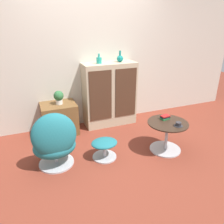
{
  "coord_description": "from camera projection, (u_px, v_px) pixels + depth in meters",
  "views": [
    {
      "loc": [
        -1.1,
        -2.49,
        1.87
      ],
      "look_at": [
        0.05,
        0.39,
        0.55
      ],
      "focal_mm": 35.0,
      "sensor_mm": 36.0,
      "label": 1
    }
  ],
  "objects": [
    {
      "name": "ground_plane",
      "position": [
        118.0,
        156.0,
        3.23
      ],
      "size": [
        12.0,
        12.0,
        0.0
      ],
      "primitive_type": "plane",
      "color": "brown"
    },
    {
      "name": "wall_back",
      "position": [
        89.0,
        54.0,
        3.87
      ],
      "size": [
        6.4,
        0.06,
        2.6
      ],
      "color": "beige",
      "rests_on": "ground_plane"
    },
    {
      "name": "sideboard",
      "position": [
        110.0,
        94.0,
        4.05
      ],
      "size": [
        0.96,
        0.4,
        1.17
      ],
      "color": "tan",
      "rests_on": "ground_plane"
    },
    {
      "name": "tv_console",
      "position": [
        60.0,
        119.0,
        3.81
      ],
      "size": [
        0.59,
        0.48,
        0.54
      ],
      "color": "brown",
      "rests_on": "ground_plane"
    },
    {
      "name": "egg_chair",
      "position": [
        55.0,
        142.0,
        2.88
      ],
      "size": [
        0.58,
        0.53,
        0.81
      ],
      "color": "#B7B7BC",
      "rests_on": "ground_plane"
    },
    {
      "name": "ottoman",
      "position": [
        104.0,
        146.0,
        3.13
      ],
      "size": [
        0.38,
        0.35,
        0.29
      ],
      "color": "#B7B7BC",
      "rests_on": "ground_plane"
    },
    {
      "name": "coffee_table",
      "position": [
        167.0,
        134.0,
        3.29
      ],
      "size": [
        0.6,
        0.6,
        0.47
      ],
      "color": "#B7B7BC",
      "rests_on": "ground_plane"
    },
    {
      "name": "vase_leftmost",
      "position": [
        99.0,
        60.0,
        3.74
      ],
      "size": [
        0.09,
        0.09,
        0.17
      ],
      "color": "teal",
      "rests_on": "sideboard"
    },
    {
      "name": "vase_inner_left",
      "position": [
        120.0,
        58.0,
        3.87
      ],
      "size": [
        0.11,
        0.11,
        0.2
      ],
      "color": "#147A75",
      "rests_on": "sideboard"
    },
    {
      "name": "potted_plant",
      "position": [
        59.0,
        97.0,
        3.67
      ],
      "size": [
        0.17,
        0.17,
        0.23
      ],
      "color": "silver",
      "rests_on": "tv_console"
    },
    {
      "name": "teacup",
      "position": [
        178.0,
        124.0,
        3.1
      ],
      "size": [
        0.13,
        0.13,
        0.06
      ],
      "color": "#2D2D33",
      "rests_on": "coffee_table"
    },
    {
      "name": "book_stack",
      "position": [
        165.0,
        117.0,
        3.31
      ],
      "size": [
        0.14,
        0.1,
        0.06
      ],
      "color": "#237038",
      "rests_on": "coffee_table"
    }
  ]
}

